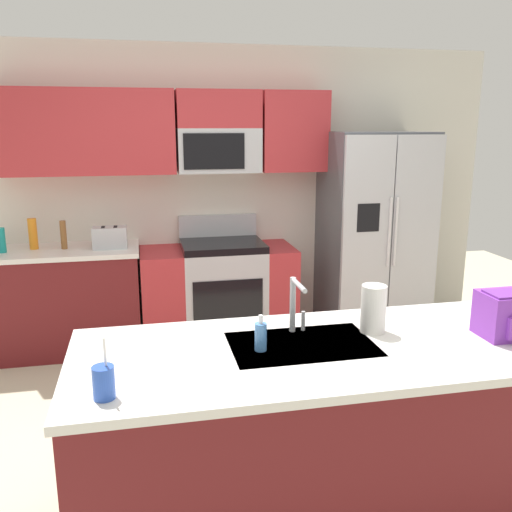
# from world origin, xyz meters

# --- Properties ---
(ground_plane) EXTENTS (9.00, 9.00, 0.00)m
(ground_plane) POSITION_xyz_m (0.00, 0.00, 0.00)
(ground_plane) COLOR beige
(ground_plane) RESTS_ON ground
(kitchen_wall_unit) EXTENTS (5.20, 0.43, 2.60)m
(kitchen_wall_unit) POSITION_xyz_m (-0.14, 2.08, 1.47)
(kitchen_wall_unit) COLOR silver
(kitchen_wall_unit) RESTS_ON ground
(back_counter) EXTENTS (1.32, 0.63, 0.90)m
(back_counter) POSITION_xyz_m (-1.41, 1.80, 0.45)
(back_counter) COLOR maroon
(back_counter) RESTS_ON ground
(range_oven) EXTENTS (1.36, 0.61, 1.10)m
(range_oven) POSITION_xyz_m (-0.06, 1.80, 0.44)
(range_oven) COLOR #B7BABF
(range_oven) RESTS_ON ground
(refrigerator) EXTENTS (0.90, 0.76, 1.85)m
(refrigerator) POSITION_xyz_m (1.38, 1.73, 0.93)
(refrigerator) COLOR #4C4F54
(refrigerator) RESTS_ON ground
(island_counter) EXTENTS (2.35, 0.94, 0.90)m
(island_counter) POSITION_xyz_m (0.10, -0.63, 0.45)
(island_counter) COLOR maroon
(island_counter) RESTS_ON ground
(toaster) EXTENTS (0.28, 0.16, 0.18)m
(toaster) POSITION_xyz_m (-0.98, 1.75, 0.99)
(toaster) COLOR #B7BABF
(toaster) RESTS_ON back_counter
(pepper_mill) EXTENTS (0.05, 0.05, 0.24)m
(pepper_mill) POSITION_xyz_m (-1.35, 1.80, 1.02)
(pepper_mill) COLOR brown
(pepper_mill) RESTS_ON back_counter
(bottle_teal) EXTENTS (0.06, 0.06, 0.20)m
(bottle_teal) POSITION_xyz_m (-1.82, 1.76, 1.00)
(bottle_teal) COLOR teal
(bottle_teal) RESTS_ON back_counter
(bottle_orange) EXTENTS (0.07, 0.07, 0.26)m
(bottle_orange) POSITION_xyz_m (-1.60, 1.84, 1.03)
(bottle_orange) COLOR orange
(bottle_orange) RESTS_ON back_counter
(sink_faucet) EXTENTS (0.08, 0.21, 0.28)m
(sink_faucet) POSITION_xyz_m (0.00, -0.44, 1.07)
(sink_faucet) COLOR #B7BABF
(sink_faucet) RESTS_ON island_counter
(drink_cup_blue) EXTENTS (0.08, 0.08, 0.25)m
(drink_cup_blue) POSITION_xyz_m (-0.88, -0.93, 0.97)
(drink_cup_blue) COLOR blue
(drink_cup_blue) RESTS_ON island_counter
(soap_dispenser) EXTENTS (0.06, 0.06, 0.17)m
(soap_dispenser) POSITION_xyz_m (-0.21, -0.61, 0.97)
(soap_dispenser) COLOR #4C8CD8
(soap_dispenser) RESTS_ON island_counter
(paper_towel_roll) EXTENTS (0.12, 0.12, 0.24)m
(paper_towel_roll) POSITION_xyz_m (0.39, -0.50, 1.02)
(paper_towel_roll) COLOR white
(paper_towel_roll) RESTS_ON island_counter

